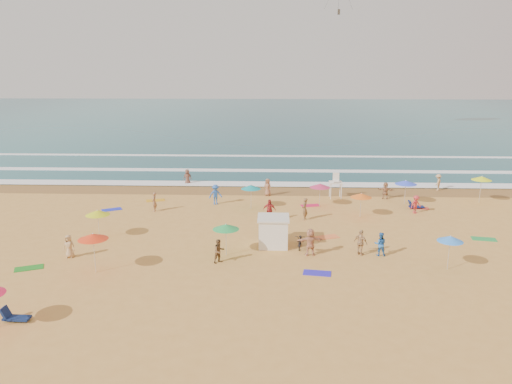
{
  "coord_description": "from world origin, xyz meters",
  "views": [
    {
      "loc": [
        -1.08,
        -36.81,
        12.41
      ],
      "look_at": [
        -2.64,
        6.0,
        1.5
      ],
      "focal_mm": 35.0,
      "sensor_mm": 36.0,
      "label": 1
    }
  ],
  "objects": [
    {
      "name": "cabana_roof",
      "position": [
        -1.08,
        -3.47,
        2.06
      ],
      "size": [
        2.2,
        2.2,
        0.12
      ],
      "primitive_type": "cube",
      "color": "silver",
      "rests_on": "cabana"
    },
    {
      "name": "loungers",
      "position": [
        7.34,
        -4.16,
        0.17
      ],
      "size": [
        54.2,
        21.77,
        0.34
      ],
      "color": "#0E1A4A",
      "rests_on": "ground"
    },
    {
      "name": "towels",
      "position": [
        -1.87,
        -1.02,
        0.01
      ],
      "size": [
        41.68,
        19.94,
        0.03
      ],
      "color": "red",
      "rests_on": "ground"
    },
    {
      "name": "cabana",
      "position": [
        -1.08,
        -3.47,
        1.0
      ],
      "size": [
        2.0,
        2.0,
        2.0
      ],
      "primitive_type": "cube",
      "color": "silver",
      "rests_on": "ground"
    },
    {
      "name": "ground",
      "position": [
        0.0,
        0.0,
        0.0
      ],
      "size": [
        220.0,
        220.0,
        0.0
      ],
      "primitive_type": "plane",
      "color": "gold",
      "rests_on": "ground"
    },
    {
      "name": "beach_umbrellas",
      "position": [
        2.29,
        -0.85,
        2.13
      ],
      "size": [
        64.12,
        25.94,
        0.81
      ],
      "color": "red",
      "rests_on": "ground"
    },
    {
      "name": "surf_foam",
      "position": [
        0.0,
        21.32,
        0.1
      ],
      "size": [
        200.0,
        18.7,
        0.05
      ],
      "color": "white",
      "rests_on": "ground"
    },
    {
      "name": "ocean",
      "position": [
        0.0,
        84.0,
        0.0
      ],
      "size": [
        220.0,
        140.0,
        0.18
      ],
      "primitive_type": "cube",
      "color": "#0C4756",
      "rests_on": "ground"
    },
    {
      "name": "bicycle",
      "position": [
        0.82,
        -3.77,
        0.5
      ],
      "size": [
        0.89,
        1.97,
        1.0
      ],
      "primitive_type": "imported",
      "rotation": [
        0.0,
        0.0,
        -0.12
      ],
      "color": "black",
      "rests_on": "ground"
    },
    {
      "name": "beachgoers",
      "position": [
        0.96,
        3.48,
        0.85
      ],
      "size": [
        31.23,
        22.79,
        2.11
      ],
      "color": "#956744",
      "rests_on": "ground"
    },
    {
      "name": "lifeguard_stand",
      "position": [
        4.86,
        9.8,
        1.05
      ],
      "size": [
        1.2,
        1.2,
        2.1
      ],
      "primitive_type": null,
      "color": "white",
      "rests_on": "ground"
    },
    {
      "name": "wet_sand",
      "position": [
        0.0,
        12.5,
        0.01
      ],
      "size": [
        220.0,
        220.0,
        0.0
      ],
      "primitive_type": "plane",
      "color": "olive",
      "rests_on": "ground"
    }
  ]
}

